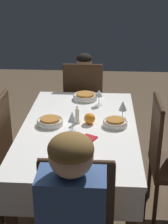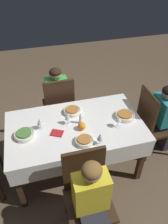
# 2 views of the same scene
# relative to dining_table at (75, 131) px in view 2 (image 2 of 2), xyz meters

# --- Properties ---
(ground_plane) EXTENTS (8.00, 8.00, 0.00)m
(ground_plane) POSITION_rel_dining_table_xyz_m (0.00, 0.00, -0.64)
(ground_plane) COLOR brown
(dining_table) EXTENTS (1.52, 0.88, 0.73)m
(dining_table) POSITION_rel_dining_table_xyz_m (0.00, 0.00, 0.00)
(dining_table) COLOR white
(dining_table) RESTS_ON ground_plane
(chair_north) EXTENTS (0.43, 0.43, 0.97)m
(chair_north) POSITION_rel_dining_table_xyz_m (0.05, 0.70, -0.12)
(chair_north) COLOR #382314
(chair_north) RESTS_ON ground_plane
(chair_south) EXTENTS (0.43, 0.43, 0.97)m
(chair_south) POSITION_rel_dining_table_xyz_m (0.07, -0.70, -0.12)
(chair_south) COLOR #382314
(chair_south) RESTS_ON ground_plane
(chair_west) EXTENTS (0.43, 0.43, 0.97)m
(chair_west) POSITION_rel_dining_table_xyz_m (-1.02, -0.03, -0.12)
(chair_west) COLOR #382314
(chair_west) RESTS_ON ground_plane
(person_child_yellow) EXTENTS (0.30, 0.33, 1.06)m
(person_child_yellow) POSITION_rel_dining_table_xyz_m (0.05, 0.87, -0.06)
(person_child_yellow) COLOR #282833
(person_child_yellow) RESTS_ON ground_plane
(person_child_green) EXTENTS (0.30, 0.33, 1.02)m
(person_child_green) POSITION_rel_dining_table_xyz_m (0.07, -0.87, -0.08)
(person_child_green) COLOR #282833
(person_child_green) RESTS_ON ground_plane
(person_child_teal) EXTENTS (0.33, 0.30, 1.02)m
(person_child_teal) POSITION_rel_dining_table_xyz_m (-1.19, -0.03, -0.08)
(person_child_teal) COLOR #383342
(person_child_teal) RESTS_ON ground_plane
(bowl_east) EXTENTS (0.22, 0.22, 0.06)m
(bowl_east) POSITION_rel_dining_table_xyz_m (0.55, 0.03, 0.11)
(bowl_east) COLOR silver
(bowl_east) RESTS_ON dining_table
(wine_glass_east) EXTENTS (0.07, 0.07, 0.14)m
(wine_glass_east) POSITION_rel_dining_table_xyz_m (0.37, -0.05, 0.19)
(wine_glass_east) COLOR white
(wine_glass_east) RESTS_ON dining_table
(bowl_north) EXTENTS (0.19, 0.19, 0.06)m
(bowl_north) POSITION_rel_dining_table_xyz_m (-0.03, 0.28, 0.11)
(bowl_north) COLOR silver
(bowl_north) RESTS_ON dining_table
(wine_glass_north) EXTENTS (0.07, 0.07, 0.15)m
(wine_glass_north) POSITION_rel_dining_table_xyz_m (-0.18, 0.34, 0.19)
(wine_glass_north) COLOR white
(wine_glass_north) RESTS_ON dining_table
(bowl_south) EXTENTS (0.20, 0.20, 0.06)m
(bowl_south) POSITION_rel_dining_table_xyz_m (-0.02, -0.22, 0.11)
(bowl_south) COLOR silver
(bowl_south) RESTS_ON dining_table
(wine_glass_south) EXTENTS (0.06, 0.06, 0.15)m
(wine_glass_south) POSITION_rel_dining_table_xyz_m (0.07, -0.04, 0.19)
(wine_glass_south) COLOR white
(wine_glass_south) RESTS_ON dining_table
(bowl_west) EXTENTS (0.23, 0.23, 0.06)m
(bowl_west) POSITION_rel_dining_table_xyz_m (-0.58, 0.01, 0.11)
(bowl_west) COLOR silver
(bowl_west) RESTS_ON dining_table
(wine_glass_west) EXTENTS (0.07, 0.07, 0.14)m
(wine_glass_west) POSITION_rel_dining_table_xyz_m (-0.45, 0.14, 0.19)
(wine_glass_west) COLOR white
(wine_glass_west) RESTS_ON dining_table
(candle_centerpiece) EXTENTS (0.05, 0.05, 0.14)m
(candle_centerpiece) POSITION_rel_dining_table_xyz_m (-0.07, -0.02, 0.14)
(candle_centerpiece) COLOR beige
(candle_centerpiece) RESTS_ON dining_table
(orange_fruit) EXTENTS (0.09, 0.09, 0.09)m
(orange_fruit) POSITION_rel_dining_table_xyz_m (-0.06, 0.08, 0.13)
(orange_fruit) COLOR orange
(orange_fruit) RESTS_ON dining_table
(napkin_red_folded) EXTENTS (0.16, 0.14, 0.01)m
(napkin_red_folded) POSITION_rel_dining_table_xyz_m (0.22, 0.08, 0.09)
(napkin_red_folded) COLOR red
(napkin_red_folded) RESTS_ON dining_table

